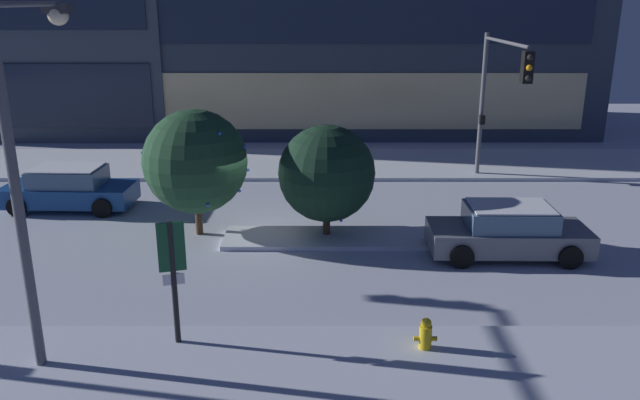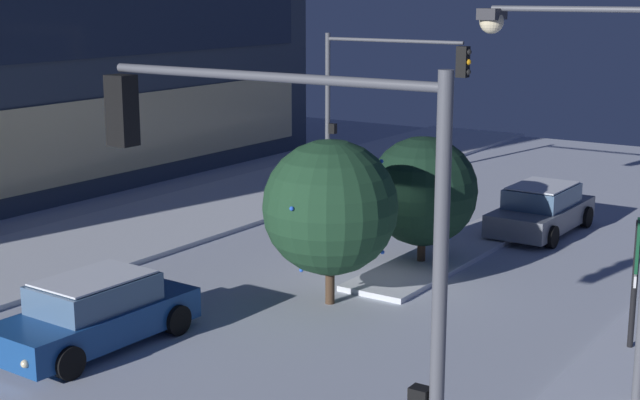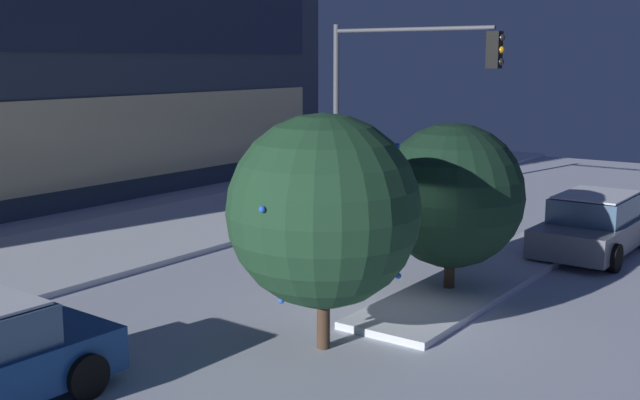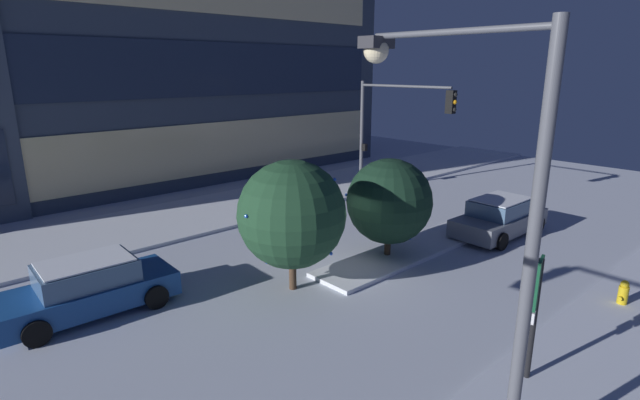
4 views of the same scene
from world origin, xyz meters
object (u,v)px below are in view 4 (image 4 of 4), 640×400
traffic_light_corner_far_right (396,118)px  car_near (499,218)px  parking_info_sign (536,306)px  decorated_tree_median (292,214)px  fire_hydrant (623,295)px  street_lamp_arched (475,184)px  decorated_tree_left_of_median (389,201)px  car_far (88,288)px

traffic_light_corner_far_right → car_near: bearing=-10.3°
car_near → parking_info_sign: (-8.33, -5.07, 1.07)m
traffic_light_corner_far_right → decorated_tree_median: 11.37m
traffic_light_corner_far_right → fire_hydrant: (-4.33, -11.63, -3.65)m
car_near → parking_info_sign: bearing=-147.9°
street_lamp_arched → decorated_tree_median: (1.76, 6.66, -2.35)m
decorated_tree_median → parking_info_sign: bearing=-83.4°
traffic_light_corner_far_right → decorated_tree_left_of_median: size_ratio=1.65×
car_near → decorated_tree_left_of_median: size_ratio=1.30×
car_near → decorated_tree_left_of_median: (-5.15, 1.39, 1.34)m
traffic_light_corner_far_right → parking_info_sign: 14.98m
traffic_light_corner_far_right → decorated_tree_median: traffic_light_corner_far_right is taller
car_near → street_lamp_arched: size_ratio=0.65×
fire_hydrant → traffic_light_corner_far_right: bearing=69.6°
street_lamp_arched → traffic_light_corner_far_right: bearing=-47.9°
car_far → decorated_tree_left_of_median: bearing=164.1°
car_near → fire_hydrant: 6.21m
car_far → traffic_light_corner_far_right: size_ratio=0.79×
car_near → decorated_tree_left_of_median: decorated_tree_left_of_median is taller
fire_hydrant → parking_info_sign: bearing=177.1°
car_near → car_far: same height
street_lamp_arched → car_near: bearing=-66.6°
car_far → traffic_light_corner_far_right: (15.23, 2.03, 3.33)m
fire_hydrant → parking_info_sign: 5.34m
traffic_light_corner_far_right → fire_hydrant: size_ratio=7.04×
car_near → decorated_tree_left_of_median: bearing=165.8°
street_lamp_arched → decorated_tree_median: 7.28m
traffic_light_corner_far_right → decorated_tree_left_of_median: 8.24m
traffic_light_corner_far_right → fire_hydrant: traffic_light_corner_far_right is taller
car_near → fire_hydrant: (-3.18, -5.33, -0.32)m
car_far → fire_hydrant: bearing=140.6°
fire_hydrant → street_lamp_arched: bearing=177.1°
decorated_tree_left_of_median → street_lamp_arched: bearing=-132.1°
parking_info_sign → car_far: bearing=15.6°
car_far → traffic_light_corner_far_right: traffic_light_corner_far_right is taller
car_near → parking_info_sign: size_ratio=1.64×
car_near → traffic_light_corner_far_right: (1.15, 6.31, 3.33)m
traffic_light_corner_far_right → decorated_tree_left_of_median: traffic_light_corner_far_right is taller
car_far → fire_hydrant: size_ratio=5.57×
street_lamp_arched → decorated_tree_median: street_lamp_arched is taller
traffic_light_corner_far_right → decorated_tree_left_of_median: (-6.30, -4.92, -2.00)m
car_far → street_lamp_arched: (3.21, -9.21, 3.97)m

